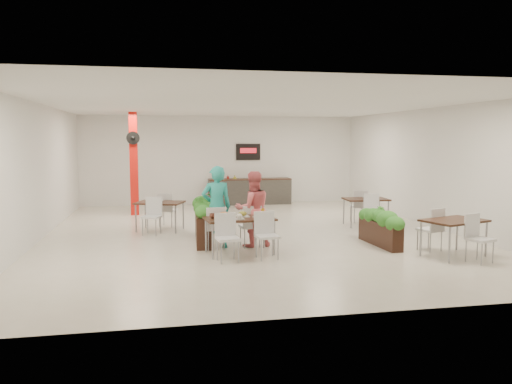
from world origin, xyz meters
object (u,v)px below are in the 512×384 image
(side_table_a, at_px, (160,207))
(side_table_c, at_px, (454,226))
(service_counter, at_px, (250,191))
(diner_woman, at_px, (253,209))
(planter_left, at_px, (203,218))
(planter_right, at_px, (380,224))
(main_table, at_px, (239,223))
(side_table_b, at_px, (366,203))
(diner_man, at_px, (217,207))
(red_column, at_px, (134,162))

(side_table_a, relative_size, side_table_c, 1.00)
(service_counter, bearing_deg, diner_woman, -99.69)
(planter_left, distance_m, planter_right, 4.02)
(main_table, height_order, side_table_a, same)
(planter_right, distance_m, side_table_c, 1.63)
(side_table_a, bearing_deg, planter_left, -38.25)
(main_table, distance_m, side_table_c, 4.34)
(planter_left, height_order, side_table_b, planter_left)
(diner_woman, distance_m, planter_left, 1.32)
(main_table, bearing_deg, planter_left, 113.60)
(service_counter, xyz_separation_m, diner_man, (-2.02, -7.15, 0.40))
(red_column, height_order, side_table_b, red_column)
(service_counter, bearing_deg, planter_left, -109.43)
(service_counter, distance_m, planter_left, 6.77)
(planter_left, xyz_separation_m, side_table_a, (-0.98, 1.58, 0.09))
(planter_right, bearing_deg, main_table, -176.04)
(service_counter, height_order, main_table, service_counter)
(side_table_b, bearing_deg, planter_left, -161.19)
(diner_man, bearing_deg, side_table_c, 153.51)
(red_column, bearing_deg, planter_left, -68.85)
(red_column, distance_m, side_table_a, 3.20)
(service_counter, distance_m, main_table, 7.97)
(service_counter, xyz_separation_m, side_table_a, (-3.23, -4.80, 0.14))
(side_table_a, height_order, side_table_c, same)
(diner_woman, height_order, planter_right, diner_woman)
(planter_right, xyz_separation_m, side_table_b, (0.73, 2.47, 0.15))
(side_table_b, distance_m, side_table_c, 3.76)
(main_table, height_order, diner_man, diner_man)
(planter_right, relative_size, side_table_c, 1.02)
(planter_right, height_order, side_table_b, side_table_b)
(planter_left, relative_size, side_table_c, 1.29)
(diner_man, distance_m, planter_left, 0.88)
(planter_right, distance_m, side_table_b, 2.58)
(side_table_b, bearing_deg, diner_man, -151.57)
(diner_man, xyz_separation_m, diner_woman, (0.80, 0.00, -0.06))
(service_counter, height_order, diner_woman, service_counter)
(service_counter, distance_m, side_table_b, 5.61)
(side_table_c, bearing_deg, main_table, 146.84)
(planter_right, xyz_separation_m, side_table_c, (0.99, -1.28, 0.15))
(diner_woman, bearing_deg, side_table_c, 149.67)
(diner_woman, relative_size, side_table_c, 1.00)
(service_counter, relative_size, side_table_b, 1.83)
(red_column, height_order, planter_left, red_column)
(planter_left, relative_size, side_table_a, 1.29)
(red_column, bearing_deg, service_counter, 25.00)
(service_counter, height_order, side_table_c, service_counter)
(red_column, distance_m, diner_man, 5.69)
(diner_man, distance_m, planter_right, 3.66)
(side_table_b, xyz_separation_m, side_table_c, (0.27, -3.75, 0.00))
(red_column, distance_m, service_counter, 4.56)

